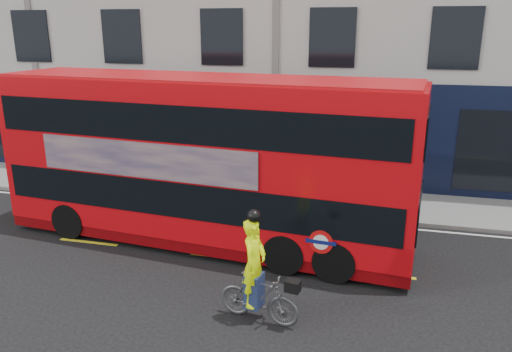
% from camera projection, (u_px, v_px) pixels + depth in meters
% --- Properties ---
extents(ground, '(120.00, 120.00, 0.00)m').
position_uv_depth(ground, '(204.00, 284.00, 11.81)').
color(ground, black).
rests_on(ground, ground).
extents(pavement, '(60.00, 3.00, 0.12)m').
position_uv_depth(pavement, '(265.00, 196.00, 17.84)').
color(pavement, gray).
rests_on(pavement, ground).
extents(kerb, '(60.00, 0.12, 0.13)m').
position_uv_depth(kerb, '(255.00, 210.00, 16.44)').
color(kerb, slate).
rests_on(kerb, ground).
extents(road_edge_line, '(58.00, 0.10, 0.01)m').
position_uv_depth(road_edge_line, '(253.00, 215.00, 16.18)').
color(road_edge_line, silver).
rests_on(road_edge_line, ground).
extents(lane_dashes, '(58.00, 0.12, 0.01)m').
position_uv_depth(lane_dashes, '(223.00, 257.00, 13.21)').
color(lane_dashes, yellow).
rests_on(lane_dashes, ground).
extents(bus, '(11.67, 3.76, 4.63)m').
position_uv_depth(bus, '(205.00, 160.00, 13.61)').
color(bus, red).
rests_on(bus, ground).
extents(cyclist, '(1.82, 0.82, 2.44)m').
position_uv_depth(cyclist, '(257.00, 284.00, 10.15)').
color(cyclist, '#4F5255').
rests_on(cyclist, ground).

